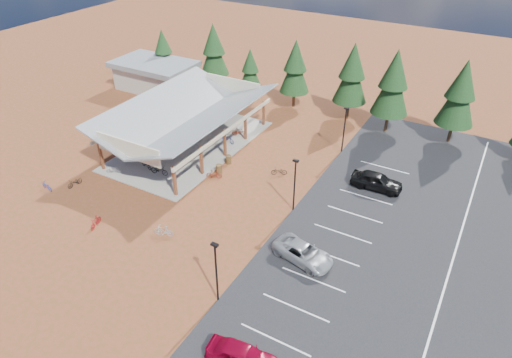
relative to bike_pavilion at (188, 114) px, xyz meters
name	(u,v)px	position (x,y,z in m)	size (l,w,h in m)	color
ground	(234,205)	(10.00, -7.00, -3.82)	(140.00, 140.00, 0.00)	#593817
asphalt_lot	(455,254)	(28.50, -4.00, -3.80)	(27.00, 44.00, 0.04)	black
concrete_pad	(190,145)	(0.00, 0.00, -3.77)	(10.60, 18.60, 0.10)	gray
bike_pavilion	(188,114)	(0.00, 0.00, 0.00)	(11.65, 19.40, 4.97)	#552B18
outbuilding	(155,75)	(-14.00, 11.00, -1.80)	(11.00, 7.00, 3.90)	#ADA593
lamp_post_0	(216,268)	(15.00, -17.00, -0.85)	(0.50, 0.25, 5.14)	black
lamp_post_1	(295,182)	(15.00, -5.00, -0.85)	(0.50, 0.25, 5.14)	black
lamp_post_2	(344,127)	(15.00, 7.00, -0.85)	(0.50, 0.25, 5.14)	black
trash_bin_0	(219,169)	(5.90, -3.14, -3.37)	(0.60, 0.60, 0.90)	#4B361A
trash_bin_1	(228,160)	(5.72, -1.13, -3.37)	(0.60, 0.60, 0.90)	#4B361A
pine_0	(163,50)	(-14.74, 14.09, 0.71)	(3.19, 3.19, 7.44)	#382314
pine_1	(214,50)	(-6.76, 15.08, 1.70)	(3.88, 3.88, 9.05)	#382314
pine_2	(250,69)	(-0.79, 14.54, 0.29)	(2.90, 2.90, 6.75)	#382314
pine_3	(295,67)	(5.34, 15.05, 1.48)	(3.72, 3.72, 8.68)	#382314
pine_4	(352,74)	(12.59, 15.19, 1.88)	(4.01, 4.01, 9.33)	#382314
pine_5	(393,83)	(17.69, 14.11, 2.10)	(4.17, 4.17, 9.70)	#382314
pine_6	(461,93)	(24.57, 15.04, 1.94)	(4.05, 4.05, 9.44)	#382314
bike_0	(146,164)	(-0.91, -6.13, -3.29)	(0.58, 1.66, 0.87)	black
bike_1	(169,146)	(-1.15, -2.15, -3.23)	(0.46, 1.64, 0.98)	gray
bike_2	(181,130)	(-2.56, 1.74, -3.32)	(0.54, 1.53, 0.81)	navy
bike_3	(206,111)	(-2.86, 7.23, -3.18)	(0.51, 1.80, 1.08)	maroon
bike_4	(159,170)	(1.03, -6.43, -3.23)	(0.65, 1.88, 0.99)	black
bike_5	(194,144)	(0.81, -0.42, -3.19)	(0.50, 1.78, 1.07)	#9B9EA3
bike_6	(228,139)	(3.35, 2.50, -3.26)	(0.62, 1.77, 0.93)	navy
bike_7	(239,132)	(3.59, 4.44, -3.23)	(0.47, 1.65, 0.99)	maroon
bike_8	(75,182)	(-4.75, -11.93, -3.41)	(0.55, 1.56, 0.82)	black
bike_9	(113,170)	(-3.09, -8.52, -3.38)	(0.41, 1.47, 0.88)	gray
bike_10	(47,186)	(-6.53, -13.69, -3.41)	(0.55, 1.57, 0.83)	navy
bike_11	(96,222)	(1.58, -15.35, -3.34)	(0.46, 1.61, 0.97)	maroon
bike_13	(164,231)	(7.32, -13.45, -3.32)	(0.47, 1.66, 1.00)	#9B9EA4
bike_15	(214,174)	(6.04, -4.21, -3.35)	(0.44, 1.56, 0.94)	maroon
bike_16	(279,171)	(11.27, -0.51, -3.42)	(0.54, 1.55, 0.81)	black
car_0	(242,356)	(19.12, -20.53, -3.02)	(1.80, 4.48, 1.53)	maroon
car_2	(303,253)	(18.43, -10.43, -3.11)	(2.23, 4.85, 1.35)	gray
car_4	(377,181)	(20.34, 1.88, -2.97)	(1.92, 4.78, 1.63)	black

